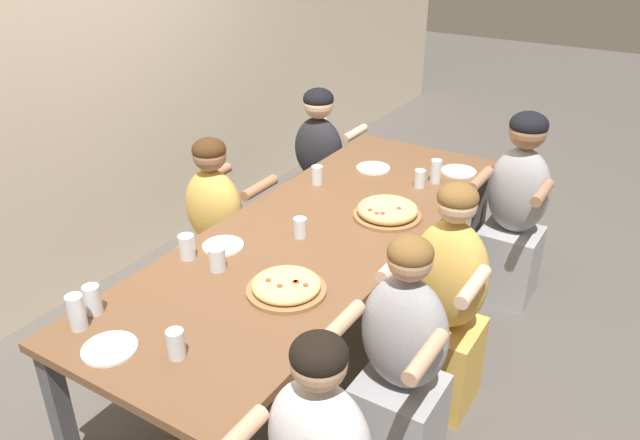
{
  "coord_description": "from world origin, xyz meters",
  "views": [
    {
      "loc": [
        -2.35,
        -1.46,
        2.22
      ],
      "look_at": [
        0.0,
        0.0,
        0.8
      ],
      "focal_mm": 35.0,
      "sensor_mm": 36.0,
      "label": 1
    }
  ],
  "objects_px": {
    "empty_plate_c": "(223,246)",
    "drinking_glass_c": "(300,228)",
    "diner_near_right": "(514,215)",
    "diner_near_midleft": "(401,372)",
    "empty_plate_d": "(459,171)",
    "drinking_glass_i": "(436,173)",
    "pizza_board_main": "(387,211)",
    "empty_plate_a": "(110,349)",
    "empty_plate_b": "(373,168)",
    "drinking_glass_g": "(187,248)",
    "drinking_glass_b": "(176,345)",
    "drinking_glass_d": "(317,176)",
    "drinking_glass_f": "(93,301)",
    "pizza_board_second": "(286,287)",
    "diner_far_center": "(217,237)",
    "diner_near_center": "(445,311)",
    "drinking_glass_e": "(77,314)",
    "drinking_glass_h": "(217,259)",
    "diner_far_right": "(319,171)",
    "drinking_glass_a": "(420,180)"
  },
  "relations": [
    {
      "from": "empty_plate_c",
      "to": "drinking_glass_c",
      "type": "height_order",
      "value": "drinking_glass_c"
    },
    {
      "from": "diner_near_right",
      "to": "diner_near_midleft",
      "type": "relative_size",
      "value": 1.05
    },
    {
      "from": "empty_plate_d",
      "to": "drinking_glass_i",
      "type": "height_order",
      "value": "drinking_glass_i"
    },
    {
      "from": "pizza_board_main",
      "to": "empty_plate_d",
      "type": "bearing_deg",
      "value": -7.48
    },
    {
      "from": "empty_plate_a",
      "to": "empty_plate_b",
      "type": "distance_m",
      "value": 2.05
    },
    {
      "from": "drinking_glass_g",
      "to": "drinking_glass_i",
      "type": "distance_m",
      "value": 1.55
    },
    {
      "from": "drinking_glass_b",
      "to": "drinking_glass_d",
      "type": "relative_size",
      "value": 1.04
    },
    {
      "from": "drinking_glass_f",
      "to": "diner_near_right",
      "type": "bearing_deg",
      "value": -26.96
    },
    {
      "from": "empty_plate_b",
      "to": "drinking_glass_i",
      "type": "relative_size",
      "value": 1.49
    },
    {
      "from": "pizza_board_second",
      "to": "empty_plate_a",
      "type": "height_order",
      "value": "pizza_board_second"
    },
    {
      "from": "empty_plate_a",
      "to": "diner_near_midleft",
      "type": "height_order",
      "value": "diner_near_midleft"
    },
    {
      "from": "drinking_glass_g",
      "to": "drinking_glass_f",
      "type": "bearing_deg",
      "value": 177.64
    },
    {
      "from": "empty_plate_c",
      "to": "diner_far_center",
      "type": "height_order",
      "value": "diner_far_center"
    },
    {
      "from": "empty_plate_a",
      "to": "drinking_glass_i",
      "type": "xyz_separation_m",
      "value": [
        2.06,
        -0.42,
        0.05
      ]
    },
    {
      "from": "diner_near_center",
      "to": "empty_plate_b",
      "type": "bearing_deg",
      "value": -46.11
    },
    {
      "from": "empty_plate_d",
      "to": "diner_far_center",
      "type": "relative_size",
      "value": 0.19
    },
    {
      "from": "pizza_board_main",
      "to": "empty_plate_b",
      "type": "relative_size",
      "value": 1.72
    },
    {
      "from": "empty_plate_c",
      "to": "drinking_glass_f",
      "type": "xyz_separation_m",
      "value": [
        -0.68,
        0.09,
        0.05
      ]
    },
    {
      "from": "drinking_glass_g",
      "to": "diner_near_center",
      "type": "xyz_separation_m",
      "value": [
        0.53,
        -1.07,
        -0.27
      ]
    },
    {
      "from": "drinking_glass_i",
      "to": "drinking_glass_e",
      "type": "bearing_deg",
      "value": 162.91
    },
    {
      "from": "drinking_glass_d",
      "to": "drinking_glass_h",
      "type": "distance_m",
      "value": 1.04
    },
    {
      "from": "empty_plate_c",
      "to": "drinking_glass_d",
      "type": "bearing_deg",
      "value": 0.93
    },
    {
      "from": "drinking_glass_b",
      "to": "drinking_glass_h",
      "type": "bearing_deg",
      "value": 26.1
    },
    {
      "from": "pizza_board_second",
      "to": "empty_plate_d",
      "type": "height_order",
      "value": "pizza_board_second"
    },
    {
      "from": "diner_far_right",
      "to": "diner_near_center",
      "type": "xyz_separation_m",
      "value": [
        -1.14,
        -1.4,
        0.01
      ]
    },
    {
      "from": "empty_plate_d",
      "to": "diner_near_midleft",
      "type": "height_order",
      "value": "diner_near_midleft"
    },
    {
      "from": "drinking_glass_h",
      "to": "diner_near_center",
      "type": "height_order",
      "value": "diner_near_center"
    },
    {
      "from": "empty_plate_a",
      "to": "drinking_glass_e",
      "type": "bearing_deg",
      "value": 81.39
    },
    {
      "from": "empty_plate_a",
      "to": "diner_near_right",
      "type": "bearing_deg",
      "value": -20.65
    },
    {
      "from": "pizza_board_main",
      "to": "empty_plate_b",
      "type": "xyz_separation_m",
      "value": [
        0.54,
        0.36,
        -0.03
      ]
    },
    {
      "from": "drinking_glass_a",
      "to": "drinking_glass_g",
      "type": "bearing_deg",
      "value": 155.84
    },
    {
      "from": "drinking_glass_i",
      "to": "diner_near_center",
      "type": "distance_m",
      "value": 1.02
    },
    {
      "from": "pizza_board_second",
      "to": "drinking_glass_a",
      "type": "bearing_deg",
      "value": -1.62
    },
    {
      "from": "drinking_glass_e",
      "to": "diner_near_center",
      "type": "bearing_deg",
      "value": -42.6
    },
    {
      "from": "drinking_glass_b",
      "to": "diner_near_midleft",
      "type": "xyz_separation_m",
      "value": [
        0.6,
        -0.62,
        -0.29
      ]
    },
    {
      "from": "empty_plate_a",
      "to": "drinking_glass_g",
      "type": "height_order",
      "value": "drinking_glass_g"
    },
    {
      "from": "drinking_glass_b",
      "to": "diner_near_midleft",
      "type": "height_order",
      "value": "diner_near_midleft"
    },
    {
      "from": "drinking_glass_c",
      "to": "drinking_glass_a",
      "type": "bearing_deg",
      "value": -16.35
    },
    {
      "from": "empty_plate_c",
      "to": "drinking_glass_d",
      "type": "distance_m",
      "value": 0.87
    },
    {
      "from": "empty_plate_a",
      "to": "diner_near_midleft",
      "type": "relative_size",
      "value": 0.18
    },
    {
      "from": "pizza_board_main",
      "to": "drinking_glass_b",
      "type": "xyz_separation_m",
      "value": [
        -1.4,
        0.15,
        0.02
      ]
    },
    {
      "from": "empty_plate_d",
      "to": "drinking_glass_b",
      "type": "distance_m",
      "value": 2.19
    },
    {
      "from": "empty_plate_b",
      "to": "diner_near_center",
      "type": "relative_size",
      "value": 0.18
    },
    {
      "from": "empty_plate_c",
      "to": "drinking_glass_i",
      "type": "xyz_separation_m",
      "value": [
        1.25,
        -0.56,
        0.05
      ]
    },
    {
      "from": "empty_plate_d",
      "to": "pizza_board_second",
      "type": "bearing_deg",
      "value": 174.64
    },
    {
      "from": "drinking_glass_i",
      "to": "diner_near_center",
      "type": "xyz_separation_m",
      "value": [
        -0.88,
        -0.43,
        -0.28
      ]
    },
    {
      "from": "drinking_glass_i",
      "to": "diner_far_center",
      "type": "relative_size",
      "value": 0.13
    },
    {
      "from": "drinking_glass_f",
      "to": "diner_far_center",
      "type": "bearing_deg",
      "value": 15.94
    },
    {
      "from": "pizza_board_main",
      "to": "pizza_board_second",
      "type": "bearing_deg",
      "value": 176.56
    },
    {
      "from": "empty_plate_c",
      "to": "diner_near_center",
      "type": "distance_m",
      "value": 1.08
    }
  ]
}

